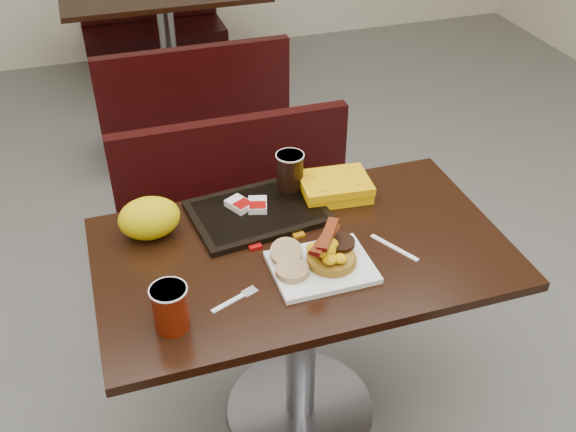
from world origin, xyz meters
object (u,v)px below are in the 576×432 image
object	(u,v)px
platter	(322,267)
paper_bag	(149,218)
bench_far_s	(190,98)
knife	(394,248)
table_near	(301,338)
clamshell	(335,187)
bench_near_n	(246,221)
bench_far_n	(153,15)
tray	(258,212)
pancake_stack	(332,258)
hashbrown_sleeve_right	(258,205)
table_far	(169,49)
coffee_cup_near	(170,308)
hashbrown_sleeve_left	(239,204)
coffee_cup_far	(290,171)
fork	(228,303)

from	to	relation	value
platter	paper_bag	distance (m)	0.53
bench_far_s	knife	bearing A→B (deg)	-82.60
table_near	clamshell	xyz separation A→B (m)	(0.19, 0.24, 0.40)
bench_near_n	clamshell	bearing A→B (deg)	-67.63
bench_near_n	bench_far_n	size ratio (longest dim) A/B	1.00
knife	tray	size ratio (longest dim) A/B	0.41
bench_far_n	pancake_stack	size ratio (longest dim) A/B	7.11
platter	hashbrown_sleeve_right	distance (m)	0.33
bench_near_n	table_far	xyz separation A→B (m)	(0.00, 1.90, 0.02)
table_near	paper_bag	size ratio (longest dim) A/B	6.53
bench_near_n	coffee_cup_near	bearing A→B (deg)	-114.88
table_far	hashbrown_sleeve_right	xyz separation A→B (m)	(-0.08, -2.38, 0.40)
platter	paper_bag	world-z (taller)	paper_bag
bench_far_n	hashbrown_sleeve_right	size ratio (longest dim) A/B	12.86
tray	hashbrown_sleeve_left	size ratio (longest dim) A/B	5.18
knife	table_near	bearing A→B (deg)	-134.91
table_near	coffee_cup_far	xyz separation A→B (m)	(0.06, 0.30, 0.45)
table_near	clamshell	size ratio (longest dim) A/B	5.42
pancake_stack	fork	bearing A→B (deg)	-169.40
platter	pancake_stack	bearing A→B (deg)	6.35
hashbrown_sleeve_right	clamshell	size ratio (longest dim) A/B	0.35
bench_near_n	fork	world-z (taller)	fork
knife	clamshell	distance (m)	0.32
hashbrown_sleeve_left	platter	bearing A→B (deg)	-93.77
coffee_cup_far	coffee_cup_near	bearing A→B (deg)	-133.60
bench_far_s	coffee_cup_near	bearing A→B (deg)	-101.21
bench_far_n	fork	size ratio (longest dim) A/B	6.98
coffee_cup_near	bench_near_n	bearing A→B (deg)	65.12
coffee_cup_near	coffee_cup_far	size ratio (longest dim) A/B	1.06
table_near	platter	bearing A→B (deg)	-78.39
coffee_cup_far	paper_bag	bearing A→B (deg)	-167.85
coffee_cup_near	tray	bearing A→B (deg)	49.93
table_far	hashbrown_sleeve_right	world-z (taller)	hashbrown_sleeve_right
table_near	table_far	size ratio (longest dim) A/B	1.00
fork	bench_far_s	bearing A→B (deg)	60.53
fork	pancake_stack	bearing A→B (deg)	-11.60
table_near	bench_far_n	size ratio (longest dim) A/B	1.20
bench_near_n	bench_far_s	distance (m)	1.20
pancake_stack	fork	world-z (taller)	pancake_stack
table_near	bench_far_s	distance (m)	1.90
bench_far_s	tray	xyz separation A→B (m)	(-0.08, -1.69, 0.40)
pancake_stack	hashbrown_sleeve_right	distance (m)	0.34
hashbrown_sleeve_right	coffee_cup_far	distance (m)	0.17
clamshell	paper_bag	world-z (taller)	paper_bag
table_near	paper_bag	xyz separation A→B (m)	(-0.41, 0.20, 0.44)
platter	coffee_cup_near	xyz separation A→B (m)	(-0.44, -0.09, 0.05)
platter	fork	bearing A→B (deg)	-169.15
bench_far_n	hashbrown_sleeve_right	distance (m)	3.11
table_near	bench_near_n	bearing A→B (deg)	90.00
bench_far_s	pancake_stack	xyz separation A→B (m)	(0.05, -2.00, 0.42)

